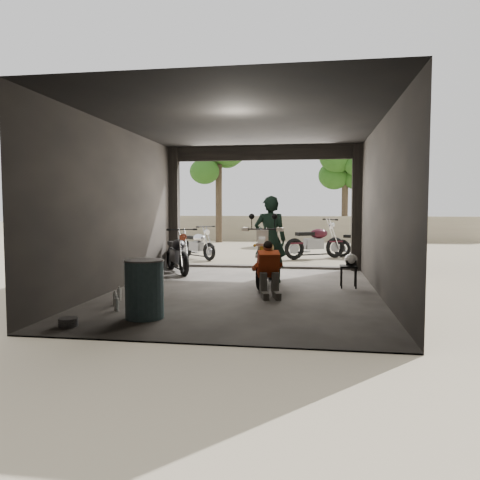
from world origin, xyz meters
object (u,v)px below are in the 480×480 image
(main_bike, at_px, (267,256))
(outside_bike_c, at_px, (362,241))
(outside_bike_a, at_px, (197,242))
(outside_bike_b, at_px, (315,239))
(left_bike, at_px, (177,250))
(helmet, at_px, (351,260))
(stool, at_px, (348,269))
(oil_drum, at_px, (144,290))
(rider, at_px, (270,240))
(sign_post, at_px, (373,210))
(mechanic, at_px, (269,271))

(main_bike, xyz_separation_m, outside_bike_c, (2.48, 5.55, -0.07))
(outside_bike_a, height_order, outside_bike_b, outside_bike_b)
(left_bike, xyz_separation_m, outside_bike_b, (3.37, 3.75, 0.07))
(main_bike, height_order, helmet, main_bike)
(stool, xyz_separation_m, oil_drum, (-3.11, -3.08, 0.04))
(rider, bearing_deg, outside_bike_c, -118.19)
(rider, distance_m, oil_drum, 3.88)
(left_bike, relative_size, rider, 0.89)
(outside_bike_a, distance_m, sign_post, 5.50)
(main_bike, distance_m, sign_post, 3.80)
(outside_bike_a, distance_m, oil_drum, 7.87)
(outside_bike_b, height_order, stool, outside_bike_b)
(outside_bike_a, bearing_deg, stool, -97.64)
(main_bike, relative_size, outside_bike_c, 1.14)
(helmet, xyz_separation_m, oil_drum, (-3.15, -3.08, -0.15))
(main_bike, bearing_deg, helmet, -1.66)
(left_bike, relative_size, outside_bike_a, 1.06)
(left_bike, relative_size, sign_post, 0.71)
(outside_bike_b, bearing_deg, oil_drum, 132.92)
(main_bike, height_order, oil_drum, main_bike)
(rider, xyz_separation_m, helmet, (1.65, -0.47, -0.35))
(stool, distance_m, oil_drum, 4.38)
(rider, xyz_separation_m, mechanic, (0.14, -1.71, -0.44))
(rider, bearing_deg, outside_bike_b, -104.46)
(mechanic, bearing_deg, oil_drum, -146.54)
(oil_drum, bearing_deg, helmet, 44.32)
(main_bike, relative_size, stool, 4.02)
(mechanic, bearing_deg, outside_bike_a, 100.40)
(stool, bearing_deg, main_bike, 175.37)
(outside_bike_a, xyz_separation_m, outside_bike_b, (3.64, 0.66, 0.10))
(left_bike, bearing_deg, rider, -56.08)
(oil_drum, distance_m, sign_post, 7.21)
(sign_post, bearing_deg, rider, -152.29)
(main_bike, xyz_separation_m, sign_post, (2.45, 2.74, 0.94))
(mechanic, bearing_deg, sign_post, 46.26)
(outside_bike_b, bearing_deg, sign_post, 179.19)
(left_bike, relative_size, outside_bike_c, 1.02)
(left_bike, distance_m, mechanic, 3.82)
(left_bike, distance_m, sign_post, 5.07)
(left_bike, distance_m, rider, 2.68)
(left_bike, relative_size, outside_bike_b, 0.89)
(outside_bike_a, relative_size, sign_post, 0.67)
(outside_bike_a, height_order, oil_drum, outside_bike_a)
(helmet, bearing_deg, rider, 150.36)
(left_bike, xyz_separation_m, outside_bike_c, (4.83, 4.07, -0.01))
(stool, bearing_deg, helmet, -4.27)
(mechanic, distance_m, helmet, 1.96)
(outside_bike_c, xyz_separation_m, sign_post, (-0.02, -2.81, 1.01))
(sign_post, bearing_deg, stool, -122.97)
(outside_bike_a, xyz_separation_m, sign_post, (5.08, -1.83, 1.03))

